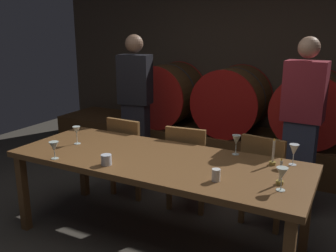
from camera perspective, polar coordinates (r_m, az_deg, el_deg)
name	(u,v)px	position (r m, az deg, el deg)	size (l,w,h in m)	color
ground_plane	(138,251)	(3.25, -4.65, -18.75)	(7.95, 7.95, 0.00)	#3F3A33
back_wall	(247,65)	(5.44, 12.13, 9.19)	(6.12, 0.24, 2.57)	#473A2D
barrel_shelf	(231,147)	(5.14, 9.78, -3.20)	(5.51, 0.90, 0.43)	brown
wine_barrel_left	(167,94)	(5.36, -0.08, 4.97)	(0.89, 0.82, 0.89)	#513319
wine_barrel_center	(233,100)	(4.98, 10.02, 3.97)	(0.89, 0.82, 0.89)	brown
wine_barrel_right	(312,108)	(4.78, 21.54, 2.69)	(0.89, 0.82, 0.89)	brown
dining_table	(157,165)	(3.07, -1.75, -6.10)	(2.48, 0.94, 0.76)	brown
chair_left	(130,152)	(4.03, -5.96, -4.11)	(0.42, 0.42, 0.88)	brown
chair_center	(189,163)	(3.70, 3.21, -5.79)	(0.44, 0.44, 0.88)	brown
chair_right	(265,176)	(3.51, 14.87, -7.47)	(0.45, 0.45, 0.88)	brown
guest_left	(136,105)	(4.50, -5.07, 3.27)	(0.42, 0.30, 1.73)	black
guest_right	(301,126)	(3.78, 20.04, 0.06)	(0.39, 0.26, 1.73)	#33384C
candle_left	(273,157)	(2.99, 16.00, -4.69)	(0.05, 0.05, 0.22)	olive
candle_right	(280,177)	(2.65, 17.03, -7.58)	(0.05, 0.05, 0.20)	olive
wine_glass_far_left	(77,131)	(3.47, -14.04, -0.76)	(0.07, 0.07, 0.17)	silver
wine_glass_left	(54,147)	(3.14, -17.31, -3.10)	(0.08, 0.08, 0.15)	silver
wine_glass_center	(236,141)	(3.14, 10.56, -2.24)	(0.07, 0.07, 0.17)	silver
wine_glass_right	(294,150)	(3.02, 18.98, -3.60)	(0.08, 0.08, 0.17)	white
wine_glass_far_right	(282,174)	(2.53, 17.30, -7.10)	(0.08, 0.08, 0.16)	silver
cup_left	(106,160)	(2.92, -9.57, -5.19)	(0.08, 0.08, 0.08)	silver
cup_right	(216,175)	(2.61, 7.48, -7.56)	(0.06, 0.06, 0.09)	white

